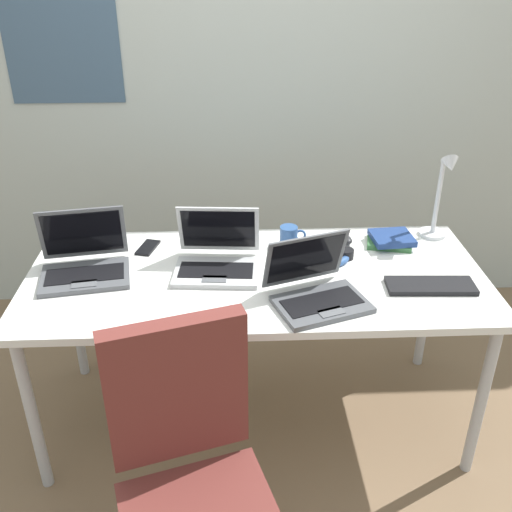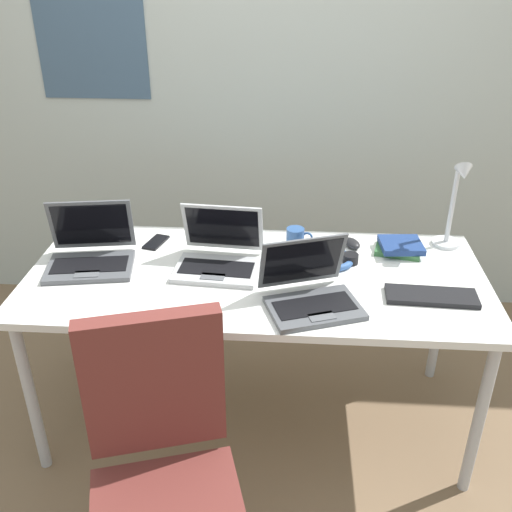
# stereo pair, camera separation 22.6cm
# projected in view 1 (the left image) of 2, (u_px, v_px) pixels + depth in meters

# --- Properties ---
(ground_plane) EXTENTS (12.00, 12.00, 0.00)m
(ground_plane) POSITION_uv_depth(u_px,v_px,m) (256.00, 415.00, 2.65)
(ground_plane) COLOR #7A6047
(wall_back) EXTENTS (6.00, 0.13, 2.60)m
(wall_back) POSITION_uv_depth(u_px,v_px,m) (246.00, 73.00, 3.00)
(wall_back) COLOR #B2BCB7
(wall_back) RESTS_ON ground_plane
(desk) EXTENTS (1.80, 0.80, 0.74)m
(desk) POSITION_uv_depth(u_px,v_px,m) (256.00, 286.00, 2.32)
(desk) COLOR white
(desk) RESTS_ON ground_plane
(desk_lamp) EXTENTS (0.12, 0.18, 0.40)m
(desk_lamp) POSITION_uv_depth(u_px,v_px,m) (441.00, 197.00, 2.48)
(desk_lamp) COLOR silver
(desk_lamp) RESTS_ON desk
(laptop_front_right) EXTENTS (0.40, 0.38, 0.23)m
(laptop_front_right) POSITION_uv_depth(u_px,v_px,m) (317.00, 290.00, 2.10)
(laptop_front_right) COLOR #515459
(laptop_front_right) RESTS_ON desk
(laptop_back_left) EXTENTS (0.38, 0.33, 0.25)m
(laptop_back_left) POSITION_uv_depth(u_px,v_px,m) (85.00, 263.00, 2.28)
(laptop_back_left) COLOR #515459
(laptop_back_left) RESTS_ON desk
(laptop_center) EXTENTS (0.35, 0.32, 0.24)m
(laptop_center) POSITION_uv_depth(u_px,v_px,m) (217.00, 258.00, 2.31)
(laptop_center) COLOR #B7BABC
(laptop_center) RESTS_ON desk
(external_keyboard) EXTENTS (0.34, 0.13, 0.02)m
(external_keyboard) POSITION_uv_depth(u_px,v_px,m) (431.00, 286.00, 2.20)
(external_keyboard) COLOR black
(external_keyboard) RESTS_ON desk
(computer_mouse) EXTENTS (0.09, 0.11, 0.03)m
(computer_mouse) POSITION_uv_depth(u_px,v_px,m) (344.00, 239.00, 2.53)
(computer_mouse) COLOR black
(computer_mouse) RESTS_ON desk
(cell_phone) EXTENTS (0.10, 0.15, 0.01)m
(cell_phone) POSITION_uv_depth(u_px,v_px,m) (148.00, 248.00, 2.48)
(cell_phone) COLOR black
(cell_phone) RESTS_ON desk
(headphones) EXTENTS (0.21, 0.18, 0.04)m
(headphones) POSITION_uv_depth(u_px,v_px,m) (328.00, 255.00, 2.40)
(headphones) COLOR #335999
(headphones) RESTS_ON desk
(book_stack) EXTENTS (0.21, 0.18, 0.05)m
(book_stack) POSITION_uv_depth(u_px,v_px,m) (390.00, 240.00, 2.51)
(book_stack) COLOR #336638
(book_stack) RESTS_ON desk
(coffee_mug) EXTENTS (0.11, 0.08, 0.09)m
(coffee_mug) POSITION_uv_depth(u_px,v_px,m) (289.00, 236.00, 2.49)
(coffee_mug) COLOR #2D518C
(coffee_mug) RESTS_ON desk
(office_chair) EXTENTS (0.56, 0.60, 0.97)m
(office_chair) POSITION_uv_depth(u_px,v_px,m) (197.00, 512.00, 1.73)
(office_chair) COLOR black
(office_chair) RESTS_ON ground_plane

